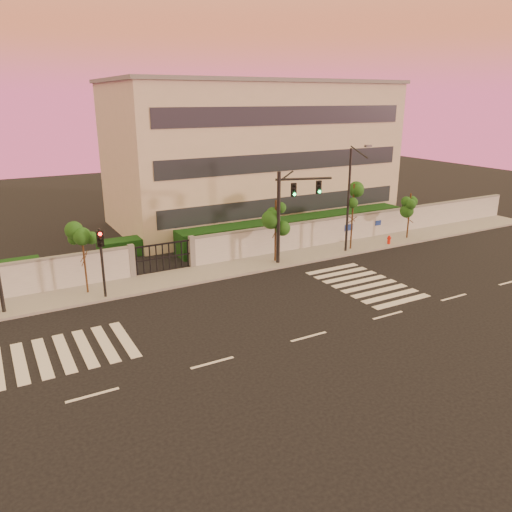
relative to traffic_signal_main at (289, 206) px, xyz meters
name	(u,v)px	position (x,y,z in m)	size (l,w,h in m)	color
ground	(309,337)	(-5.15, -9.88, -3.97)	(120.00, 120.00, 0.00)	black
sidewalk	(216,271)	(-5.15, 0.62, -3.90)	(60.00, 3.00, 0.15)	gray
perimeter_wall	(207,250)	(-5.05, 2.12, -2.90)	(60.00, 0.36, 2.20)	#A8ABB0
hedge_row	(206,242)	(-3.98, 4.86, -3.15)	(41.00, 4.25, 1.80)	black
institutional_building	(252,153)	(3.85, 12.11, 2.18)	(24.40, 12.40, 12.25)	beige
road_markings	(242,315)	(-6.73, -6.12, -3.96)	(57.00, 7.62, 0.02)	silver
street_tree_c	(83,243)	(-13.17, 0.71, -0.90)	(1.32, 1.05, 4.18)	#382314
street_tree_d	(276,217)	(-0.73, 0.46, -0.76)	(1.60, 1.27, 4.36)	#382314
street_tree_e	(353,202)	(5.64, 0.19, -0.32)	(1.47, 1.17, 4.97)	#382314
street_tree_f	(410,206)	(11.54, 0.37, -1.23)	(1.50, 1.19, 3.71)	#382314
traffic_signal_main	(289,206)	(0.00, 0.00, 0.00)	(3.90, 1.36, 6.28)	black
traffic_signal_secondary	(102,255)	(-12.45, -0.47, -1.38)	(0.32, 0.32, 4.08)	black
streetlight_east	(350,196)	(4.96, -0.24, 0.27)	(0.47, 1.89, 7.85)	black
fire_hydrant	(389,241)	(8.97, -0.29, -3.57)	(0.32, 0.30, 0.81)	red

